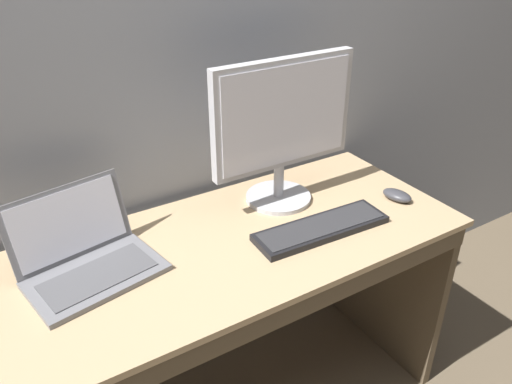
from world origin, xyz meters
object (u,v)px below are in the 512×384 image
object	(u,v)px
wired_keyboard	(321,228)
laptop_space_gray	(87,258)
computer_mouse	(397,195)
external_monitor	(283,125)

from	to	relation	value
wired_keyboard	laptop_space_gray	bearing A→B (deg)	164.94
laptop_space_gray	computer_mouse	world-z (taller)	laptop_space_gray
wired_keyboard	computer_mouse	size ratio (longest dim) A/B	4.22
wired_keyboard	external_monitor	bearing A→B (deg)	90.51
laptop_space_gray	computer_mouse	distance (m)	0.99
laptop_space_gray	external_monitor	bearing A→B (deg)	3.36
laptop_space_gray	computer_mouse	bearing A→B (deg)	-9.14
wired_keyboard	computer_mouse	distance (m)	0.33
external_monitor	wired_keyboard	distance (m)	0.33
external_monitor	laptop_space_gray	bearing A→B (deg)	-176.64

